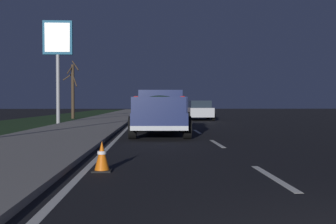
% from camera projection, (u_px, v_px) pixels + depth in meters
% --- Properties ---
extents(ground, '(144.00, 144.00, 0.00)m').
position_uv_depth(ground, '(179.00, 121.00, 29.63)').
color(ground, black).
extents(sidewalk_shoulder, '(108.00, 4.00, 0.12)m').
position_uv_depth(sidewalk_shoulder, '(105.00, 120.00, 29.38)').
color(sidewalk_shoulder, gray).
rests_on(sidewalk_shoulder, ground).
extents(grass_verge, '(108.00, 6.00, 0.01)m').
position_uv_depth(grass_verge, '(38.00, 121.00, 29.17)').
color(grass_verge, '#1E3819').
rests_on(grass_verge, ground).
extents(lane_markings, '(108.00, 3.54, 0.01)m').
position_uv_depth(lane_markings, '(147.00, 119.00, 31.88)').
color(lane_markings, silver).
rests_on(lane_markings, ground).
extents(pickup_truck, '(5.49, 2.42, 1.87)m').
position_uv_depth(pickup_truck, '(160.00, 111.00, 15.92)').
color(pickup_truck, '#141E4C').
rests_on(pickup_truck, ground).
extents(sedan_red, '(4.42, 2.05, 1.54)m').
position_uv_depth(sedan_red, '(158.00, 109.00, 36.29)').
color(sedan_red, maroon).
rests_on(sedan_red, ground).
extents(sedan_silver, '(4.43, 2.07, 1.54)m').
position_uv_depth(sedan_silver, '(199.00, 110.00, 30.64)').
color(sedan_silver, '#B2B5BA').
rests_on(sedan_silver, ground).
extents(gas_price_sign, '(0.27, 1.90, 6.69)m').
position_uv_depth(gas_price_sign, '(58.00, 47.00, 25.03)').
color(gas_price_sign, '#99999E').
rests_on(gas_price_sign, ground).
extents(bare_tree_far, '(0.87, 1.53, 5.06)m').
position_uv_depth(bare_tree_far, '(73.00, 90.00, 33.47)').
color(bare_tree_far, '#423323').
rests_on(bare_tree_far, ground).
extents(traffic_cone_near, '(0.36, 0.36, 0.58)m').
position_uv_depth(traffic_cone_near, '(102.00, 157.00, 7.33)').
color(traffic_cone_near, black).
rests_on(traffic_cone_near, ground).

